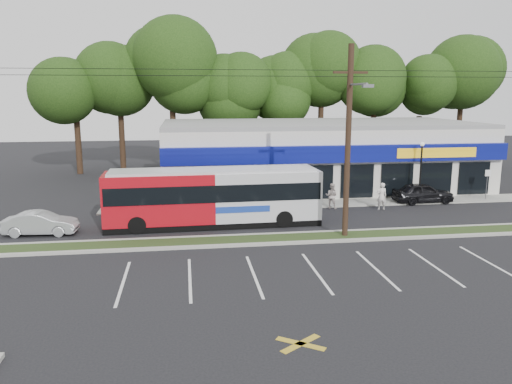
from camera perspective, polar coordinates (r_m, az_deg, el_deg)
The scene contains 15 objects.
ground at distance 25.53m, azimuth 4.35°, elevation -6.06°, with size 120.00×120.00×0.00m, color black.
grass_strip at distance 26.45m, azimuth 3.88°, elevation -5.30°, with size 40.00×1.60×0.12m, color #253817.
curb_south at distance 25.65m, azimuth 4.28°, elevation -5.81°, with size 40.00×0.25×0.14m, color #9E9E93.
curb_north at distance 27.25m, azimuth 3.51°, elevation -4.78°, with size 40.00×0.25×0.14m, color #9E9E93.
sidewalk at distance 35.20m, azimuth 9.14°, elevation -1.26°, with size 32.00×2.20×0.10m, color #9E9E93.
strip_mall at distance 41.46m, azimuth 7.09°, elevation 4.32°, with size 25.00×12.55×5.30m.
utility_pole at distance 26.13m, azimuth 10.20°, elevation 6.31°, with size 50.00×2.77×10.00m.
lamp_post at distance 36.80m, azimuth 18.33°, elevation 2.99°, with size 0.30×0.30×4.25m.
sign_post at distance 39.25m, azimuth 24.93°, elevation 1.35°, with size 0.45×0.10×2.23m.
tree_line at distance 50.67m, azimuth 2.52°, elevation 12.16°, with size 46.76×6.76×11.83m.
metrobus at distance 28.92m, azimuth -4.86°, elevation -0.42°, with size 12.41×2.92×3.32m.
car_dark at distance 36.85m, azimuth 18.53°, elevation -0.09°, with size 1.70×4.21×1.44m, color black.
car_silver at distance 29.55m, azimuth -23.40°, elevation -3.30°, with size 1.34×3.85×1.27m, color #9FA3A6.
pedestrian_a at distance 33.87m, azimuth 14.16°, elevation -0.47°, with size 0.66×0.44×1.82m, color silver.
pedestrian_b at distance 33.62m, azimuth 8.63°, elevation -0.44°, with size 0.83×0.64×1.70m, color #B6AAA4.
Camera 1 is at (-5.37, -23.79, 7.57)m, focal length 35.00 mm.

